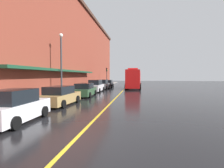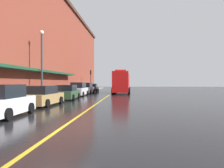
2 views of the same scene
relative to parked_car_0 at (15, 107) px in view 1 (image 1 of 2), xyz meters
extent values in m
plane|color=black|center=(3.99, 22.54, -0.82)|extent=(112.00, 112.00, 0.00)
cube|color=gray|center=(-2.21, 22.54, -0.74)|extent=(2.40, 70.00, 0.15)
cube|color=gold|center=(3.99, 22.54, -0.81)|extent=(0.16, 70.00, 0.01)
cube|color=brown|center=(-8.65, 21.54, 6.97)|extent=(10.48, 64.00, 15.56)
cube|color=#472D23|center=(-3.26, 21.54, 14.45)|extent=(0.40, 64.00, 0.60)
cube|color=#19472D|center=(-2.86, 13.54, 2.28)|extent=(1.20, 22.40, 0.24)
cube|color=silver|center=(0.00, 0.06, -0.21)|extent=(1.89, 4.27, 0.87)
cube|color=black|center=(0.00, -0.15, 0.58)|extent=(1.66, 2.37, 0.71)
cylinder|color=black|center=(-0.93, 1.34, -0.50)|extent=(0.24, 0.65, 0.64)
cylinder|color=black|center=(0.86, 1.39, -0.50)|extent=(0.24, 0.65, 0.64)
cylinder|color=black|center=(0.93, -1.23, -0.50)|extent=(0.24, 0.65, 0.64)
cube|color=#A5844C|center=(-0.06, 5.67, -0.25)|extent=(2.00, 4.75, 0.78)
cube|color=black|center=(-0.06, 5.43, 0.46)|extent=(1.74, 2.63, 0.64)
cylinder|color=black|center=(-0.93, 7.15, -0.50)|extent=(0.24, 0.65, 0.64)
cylinder|color=black|center=(0.92, 7.08, -0.50)|extent=(0.24, 0.65, 0.64)
cylinder|color=black|center=(-1.03, 4.25, -0.50)|extent=(0.24, 0.65, 0.64)
cylinder|color=black|center=(0.82, 4.18, -0.50)|extent=(0.24, 0.65, 0.64)
cube|color=#2D5133|center=(0.13, 12.01, -0.26)|extent=(2.03, 4.89, 0.76)
cube|color=black|center=(0.14, 11.77, 0.44)|extent=(1.76, 2.71, 0.63)
cylinder|color=black|center=(-0.86, 13.47, -0.50)|extent=(0.24, 0.65, 0.64)
cylinder|color=black|center=(1.01, 13.54, -0.50)|extent=(0.24, 0.65, 0.64)
cylinder|color=black|center=(-0.75, 10.48, -0.50)|extent=(0.24, 0.65, 0.64)
cylinder|color=black|center=(1.12, 10.55, -0.50)|extent=(0.24, 0.65, 0.64)
cube|color=silver|center=(-0.02, 18.18, -0.18)|extent=(1.76, 4.76, 0.91)
cube|color=black|center=(-0.02, 17.94, 0.65)|extent=(1.58, 2.62, 0.75)
cylinder|color=black|center=(-0.91, 19.65, -0.50)|extent=(0.22, 0.64, 0.64)
cylinder|color=black|center=(0.87, 19.65, -0.50)|extent=(0.22, 0.64, 0.64)
cylinder|color=black|center=(-0.90, 16.70, -0.50)|extent=(0.22, 0.64, 0.64)
cylinder|color=black|center=(0.87, 16.71, -0.50)|extent=(0.22, 0.64, 0.64)
cube|color=#595B60|center=(-0.01, 23.48, -0.20)|extent=(1.97, 4.22, 0.88)
cube|color=black|center=(-0.01, 23.27, 0.60)|extent=(1.73, 2.34, 0.72)
cylinder|color=black|center=(-0.91, 24.80, -0.50)|extent=(0.24, 0.65, 0.64)
cylinder|color=black|center=(0.96, 24.75, -0.50)|extent=(0.24, 0.65, 0.64)
cylinder|color=black|center=(-0.98, 22.22, -0.50)|extent=(0.24, 0.65, 0.64)
cylinder|color=black|center=(0.89, 22.16, -0.50)|extent=(0.24, 0.65, 0.64)
cube|color=black|center=(0.08, 28.96, -0.25)|extent=(1.93, 4.29, 0.77)
cube|color=black|center=(0.09, 28.75, 0.45)|extent=(1.71, 2.37, 0.63)
cylinder|color=black|center=(-0.88, 30.27, -0.50)|extent=(0.23, 0.64, 0.64)
cylinder|color=black|center=(1.00, 30.30, -0.50)|extent=(0.23, 0.64, 0.64)
cylinder|color=black|center=(-0.83, 27.63, -0.50)|extent=(0.23, 0.64, 0.64)
cylinder|color=black|center=(1.04, 27.66, -0.50)|extent=(0.23, 0.64, 0.64)
cube|color=red|center=(5.57, 21.96, 1.09)|extent=(2.49, 2.37, 3.22)
cube|color=red|center=(5.68, 26.23, 0.97)|extent=(2.58, 5.66, 2.96)
cube|color=red|center=(5.57, 21.96, 2.82)|extent=(1.72, 0.65, 0.24)
cylinder|color=black|center=(6.80, 22.01, -0.32)|extent=(0.33, 1.01, 1.00)
cylinder|color=black|center=(4.34, 22.07, -0.32)|extent=(0.33, 1.01, 1.00)
cylinder|color=black|center=(6.90, 25.50, -0.32)|extent=(0.33, 1.01, 1.00)
cylinder|color=black|center=(4.43, 25.57, -0.32)|extent=(0.33, 1.01, 1.00)
cylinder|color=black|center=(6.96, 27.77, -0.32)|extent=(0.33, 1.01, 1.00)
cylinder|color=black|center=(4.49, 27.83, -0.32)|extent=(0.33, 1.01, 1.00)
cylinder|color=#4C4C51|center=(-1.36, 28.94, -0.14)|extent=(0.07, 0.07, 1.05)
cube|color=black|center=(-1.36, 28.94, 0.52)|extent=(0.14, 0.18, 0.28)
cylinder|color=#33383D|center=(-1.96, 10.11, 2.58)|extent=(0.18, 0.18, 6.50)
sphere|color=white|center=(-1.96, 10.11, 6.05)|extent=(0.44, 0.44, 0.44)
cylinder|color=#232326|center=(-1.31, 35.37, 1.03)|extent=(0.14, 0.14, 3.40)
cube|color=black|center=(-1.31, 35.37, 3.18)|extent=(0.28, 0.36, 0.90)
sphere|color=red|center=(-1.15, 35.37, 3.48)|extent=(0.16, 0.16, 0.16)
sphere|color=gold|center=(-1.15, 35.37, 3.18)|extent=(0.16, 0.16, 0.16)
sphere|color=green|center=(-1.15, 35.37, 2.88)|extent=(0.16, 0.16, 0.16)
camera|label=1|loc=(6.35, -8.33, 1.64)|focal=28.24mm
camera|label=2|loc=(6.69, -11.32, 1.06)|focal=35.05mm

